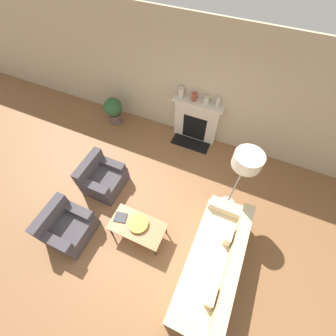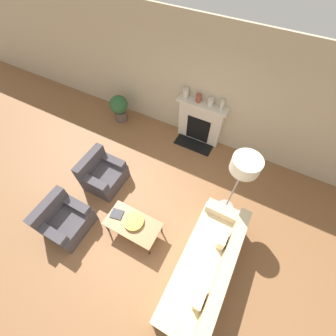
{
  "view_description": "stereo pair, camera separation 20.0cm",
  "coord_description": "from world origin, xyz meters",
  "px_view_note": "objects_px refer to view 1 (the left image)",
  "views": [
    {
      "loc": [
        0.88,
        -1.27,
        4.53
      ],
      "look_at": [
        -0.26,
        1.32,
        0.45
      ],
      "focal_mm": 24.0,
      "sensor_mm": 36.0,
      "label": 1
    },
    {
      "loc": [
        1.06,
        -1.19,
        4.53
      ],
      "look_at": [
        -0.26,
        1.32,
        0.45
      ],
      "focal_mm": 24.0,
      "sensor_mm": 36.0,
      "label": 2
    }
  ],
  "objects_px": {
    "floor_lamp": "(246,164)",
    "mantel_vase_left": "(181,92)",
    "fireplace": "(196,121)",
    "mantel_vase_center_right": "(206,100)",
    "potted_plant": "(114,110)",
    "couch": "(213,265)",
    "coffee_table": "(137,227)",
    "mantel_vase_right": "(218,102)",
    "armchair_near": "(67,227)",
    "bowl": "(138,223)",
    "mantel_vase_center_left": "(194,97)",
    "armchair_far": "(102,178)",
    "book": "(121,217)"
  },
  "relations": [
    {
      "from": "mantel_vase_right",
      "to": "potted_plant",
      "type": "bearing_deg",
      "value": -172.34
    },
    {
      "from": "armchair_far",
      "to": "floor_lamp",
      "type": "relative_size",
      "value": 0.48
    },
    {
      "from": "mantel_vase_right",
      "to": "armchair_near",
      "type": "bearing_deg",
      "value": -117.19
    },
    {
      "from": "mantel_vase_center_left",
      "to": "mantel_vase_left",
      "type": "bearing_deg",
      "value": 180.0
    },
    {
      "from": "mantel_vase_center_right",
      "to": "mantel_vase_right",
      "type": "relative_size",
      "value": 0.76
    },
    {
      "from": "couch",
      "to": "mantel_vase_center_right",
      "type": "height_order",
      "value": "mantel_vase_center_right"
    },
    {
      "from": "bowl",
      "to": "mantel_vase_center_right",
      "type": "relative_size",
      "value": 2.16
    },
    {
      "from": "armchair_far",
      "to": "coffee_table",
      "type": "relative_size",
      "value": 0.79
    },
    {
      "from": "bowl",
      "to": "floor_lamp",
      "type": "distance_m",
      "value": 2.23
    },
    {
      "from": "book",
      "to": "armchair_far",
      "type": "bearing_deg",
      "value": 131.51
    },
    {
      "from": "fireplace",
      "to": "book",
      "type": "height_order",
      "value": "fireplace"
    },
    {
      "from": "bowl",
      "to": "mantel_vase_right",
      "type": "height_order",
      "value": "mantel_vase_right"
    },
    {
      "from": "floor_lamp",
      "to": "mantel_vase_left",
      "type": "xyz_separation_m",
      "value": [
        -1.8,
        1.6,
        -0.22
      ]
    },
    {
      "from": "book",
      "to": "mantel_vase_center_right",
      "type": "bearing_deg",
      "value": 66.05
    },
    {
      "from": "bowl",
      "to": "mantel_vase_left",
      "type": "relative_size",
      "value": 1.69
    },
    {
      "from": "bowl",
      "to": "book",
      "type": "distance_m",
      "value": 0.38
    },
    {
      "from": "mantel_vase_left",
      "to": "book",
      "type": "bearing_deg",
      "value": -90.42
    },
    {
      "from": "fireplace",
      "to": "mantel_vase_center_right",
      "type": "bearing_deg",
      "value": 4.81
    },
    {
      "from": "fireplace",
      "to": "armchair_far",
      "type": "relative_size",
      "value": 1.46
    },
    {
      "from": "couch",
      "to": "coffee_table",
      "type": "height_order",
      "value": "couch"
    },
    {
      "from": "coffee_table",
      "to": "mantel_vase_right",
      "type": "relative_size",
      "value": 4.49
    },
    {
      "from": "fireplace",
      "to": "mantel_vase_center_left",
      "type": "xyz_separation_m",
      "value": [
        -0.13,
        0.01,
        0.69
      ]
    },
    {
      "from": "armchair_far",
      "to": "potted_plant",
      "type": "distance_m",
      "value": 2.12
    },
    {
      "from": "armchair_far",
      "to": "mantel_vase_right",
      "type": "relative_size",
      "value": 3.55
    },
    {
      "from": "coffee_table",
      "to": "potted_plant",
      "type": "distance_m",
      "value": 3.38
    },
    {
      "from": "couch",
      "to": "potted_plant",
      "type": "bearing_deg",
      "value": -126.03
    },
    {
      "from": "armchair_near",
      "to": "mantel_vase_left",
      "type": "bearing_deg",
      "value": -14.74
    },
    {
      "from": "coffee_table",
      "to": "mantel_vase_left",
      "type": "xyz_separation_m",
      "value": [
        -0.35,
        2.98,
        0.88
      ]
    },
    {
      "from": "fireplace",
      "to": "mantel_vase_center_right",
      "type": "distance_m",
      "value": 0.7
    },
    {
      "from": "armchair_near",
      "to": "coffee_table",
      "type": "xyz_separation_m",
      "value": [
        1.28,
        0.54,
        0.1
      ]
    },
    {
      "from": "mantel_vase_left",
      "to": "mantel_vase_center_left",
      "type": "relative_size",
      "value": 1.2
    },
    {
      "from": "potted_plant",
      "to": "coffee_table",
      "type": "bearing_deg",
      "value": -50.81
    },
    {
      "from": "fireplace",
      "to": "mantel_vase_center_right",
      "type": "height_order",
      "value": "mantel_vase_center_right"
    },
    {
      "from": "mantel_vase_left",
      "to": "potted_plant",
      "type": "xyz_separation_m",
      "value": [
        -1.79,
        -0.36,
        -0.84
      ]
    },
    {
      "from": "couch",
      "to": "floor_lamp",
      "type": "xyz_separation_m",
      "value": [
        -0.08,
        1.43,
        1.19
      ]
    },
    {
      "from": "fireplace",
      "to": "mantel_vase_right",
      "type": "distance_m",
      "value": 0.83
    },
    {
      "from": "mantel_vase_center_right",
      "to": "couch",
      "type": "bearing_deg",
      "value": -67.32
    },
    {
      "from": "mantel_vase_center_left",
      "to": "mantel_vase_center_right",
      "type": "xyz_separation_m",
      "value": [
        0.3,
        0.0,
        -0.01
      ]
    },
    {
      "from": "mantel_vase_right",
      "to": "coffee_table",
      "type": "bearing_deg",
      "value": -100.08
    },
    {
      "from": "coffee_table",
      "to": "mantel_vase_center_right",
      "type": "bearing_deg",
      "value": 84.9
    },
    {
      "from": "fireplace",
      "to": "book",
      "type": "distance_m",
      "value": 2.99
    },
    {
      "from": "armchair_near",
      "to": "mantel_vase_right",
      "type": "distance_m",
      "value": 4.07
    },
    {
      "from": "mantel_vase_center_left",
      "to": "mantel_vase_right",
      "type": "xyz_separation_m",
      "value": [
        0.56,
        0.0,
        0.02
      ]
    },
    {
      "from": "floor_lamp",
      "to": "mantel_vase_center_left",
      "type": "height_order",
      "value": "floor_lamp"
    },
    {
      "from": "book",
      "to": "potted_plant",
      "type": "relative_size",
      "value": 0.35
    },
    {
      "from": "floor_lamp",
      "to": "potted_plant",
      "type": "xyz_separation_m",
      "value": [
        -3.59,
        1.24,
        -1.06
      ]
    },
    {
      "from": "potted_plant",
      "to": "book",
      "type": "bearing_deg",
      "value": -55.87
    },
    {
      "from": "potted_plant",
      "to": "mantel_vase_right",
      "type": "bearing_deg",
      "value": 7.66
    },
    {
      "from": "fireplace",
      "to": "armchair_near",
      "type": "distance_m",
      "value": 3.77
    },
    {
      "from": "mantel_vase_right",
      "to": "book",
      "type": "bearing_deg",
      "value": -106.96
    }
  ]
}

